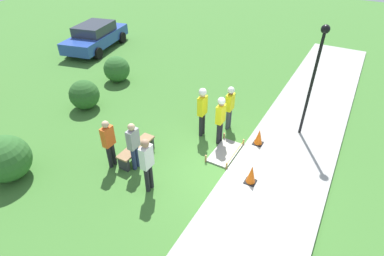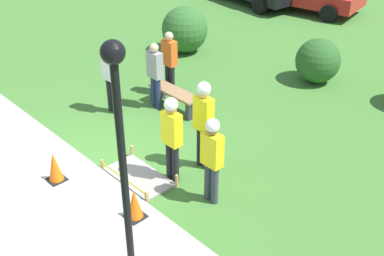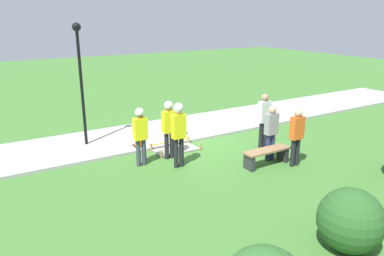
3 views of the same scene
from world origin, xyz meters
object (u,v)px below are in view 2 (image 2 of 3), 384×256
at_px(traffic_cone_far_patch, 134,204).
at_px(traffic_cone_near_patch, 55,167).
at_px(bystander_in_gray_shirt, 110,73).
at_px(bystander_in_white_shirt, 155,72).
at_px(worker_trainee, 203,117).
at_px(park_bench, 175,96).
at_px(bystander_in_orange_shirt, 169,60).
at_px(worker_supervisor, 172,132).
at_px(worker_assistant, 212,154).
at_px(lamppost_near, 122,152).

bearing_deg(traffic_cone_far_patch, traffic_cone_near_patch, -166.77).
relative_size(bystander_in_gray_shirt, bystander_in_white_shirt, 1.08).
bearing_deg(traffic_cone_near_patch, worker_trainee, 58.46).
bearing_deg(worker_trainee, park_bench, 151.22).
height_order(bystander_in_orange_shirt, bystander_in_gray_shirt, bystander_in_gray_shirt).
bearing_deg(bystander_in_orange_shirt, worker_supervisor, -40.56).
bearing_deg(worker_assistant, bystander_in_orange_shirt, 148.38).
relative_size(worker_trainee, lamppost_near, 0.49).
bearing_deg(bystander_in_white_shirt, worker_trainee, -20.02).
relative_size(park_bench, worker_assistant, 0.86).
bearing_deg(traffic_cone_near_patch, bystander_in_white_shirt, 107.82).
bearing_deg(bystander_in_white_shirt, lamppost_near, -42.82).
relative_size(worker_supervisor, worker_trainee, 0.95).
bearing_deg(bystander_in_gray_shirt, traffic_cone_far_patch, -30.10).
xyz_separation_m(bystander_in_orange_shirt, bystander_in_white_shirt, (0.31, -0.75, -0.02)).
bearing_deg(worker_supervisor, traffic_cone_near_patch, -129.70).
bearing_deg(worker_trainee, traffic_cone_near_patch, -121.54).
height_order(park_bench, worker_trainee, worker_trainee).
bearing_deg(traffic_cone_far_patch, park_bench, 128.78).
bearing_deg(bystander_in_gray_shirt, worker_supervisor, -14.07).
bearing_deg(bystander_in_white_shirt, worker_assistant, -24.76).
distance_m(worker_assistant, bystander_in_gray_shirt, 4.24).
bearing_deg(worker_assistant, lamppost_near, -69.95).
xyz_separation_m(traffic_cone_near_patch, worker_trainee, (1.57, 2.56, 0.78)).
bearing_deg(worker_assistant, worker_supervisor, -174.97).
xyz_separation_m(traffic_cone_far_patch, worker_trainee, (-0.39, 2.10, 0.80)).
xyz_separation_m(bystander_in_white_shirt, lamppost_near, (4.55, -4.21, 1.75)).
bearing_deg(traffic_cone_far_patch, bystander_in_orange_shirt, 131.64).
bearing_deg(bystander_in_orange_shirt, traffic_cone_near_patch, -71.36).
xyz_separation_m(traffic_cone_near_patch, bystander_in_gray_shirt, (-1.70, 2.58, 0.66)).
distance_m(traffic_cone_far_patch, worker_trainee, 2.28).
bearing_deg(bystander_in_orange_shirt, lamppost_near, -45.62).
distance_m(worker_assistant, lamppost_near, 3.18).
bearing_deg(bystander_in_gray_shirt, worker_assistant, -9.63).
xyz_separation_m(worker_trainee, bystander_in_white_shirt, (-2.71, 0.99, -0.21)).
bearing_deg(worker_trainee, worker_assistant, -36.83).
height_order(traffic_cone_near_patch, worker_trainee, worker_trainee).
distance_m(traffic_cone_near_patch, bystander_in_white_shirt, 3.76).
height_order(worker_assistant, lamppost_near, lamppost_near).
bearing_deg(worker_supervisor, bystander_in_white_shirt, 146.15).
relative_size(park_bench, bystander_in_gray_shirt, 0.82).
bearing_deg(worker_trainee, worker_supervisor, -96.45).
bearing_deg(park_bench, traffic_cone_far_patch, -51.22).
distance_m(worker_supervisor, bystander_in_white_shirt, 3.16).
xyz_separation_m(park_bench, worker_supervisor, (2.23, -2.04, 0.77)).
relative_size(traffic_cone_near_patch, worker_assistant, 0.36).
relative_size(traffic_cone_far_patch, bystander_in_orange_shirt, 0.34).
distance_m(traffic_cone_near_patch, traffic_cone_far_patch, 2.01).
distance_m(traffic_cone_near_patch, worker_assistant, 3.18).
distance_m(traffic_cone_far_patch, bystander_in_orange_shirt, 5.16).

